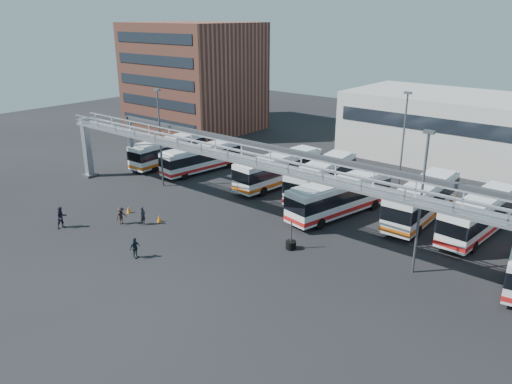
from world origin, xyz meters
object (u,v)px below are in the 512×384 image
Objects in this scene: pedestrian_d at (135,248)px; cone_left at (128,210)px; light_pole_back at (403,138)px; bus_3 at (279,169)px; bus_6 at (422,200)px; light_pole_mid at (421,196)px; pedestrian_b at (61,217)px; pedestrian_c at (121,216)px; light_pole_left at (160,133)px; bus_7 at (480,214)px; bus_5 at (340,196)px; pedestrian_a at (143,216)px; bus_1 at (202,157)px; bus_0 at (168,150)px; tire_stack at (291,244)px; bus_4 at (322,177)px; cone_right at (159,218)px.

cone_left is at bearing 50.41° from pedestrian_d.
bus_3 is at bearing -150.49° from light_pole_back.
light_pole_mid is at bearing -71.73° from bus_6.
pedestrian_c is (3.22, 3.71, -0.18)m from pedestrian_b.
bus_7 is at bearing 15.97° from light_pole_left.
light_pole_mid reaches higher than bus_5.
pedestrian_c is at bearing 113.01° from pedestrian_a.
bus_6 is at bearing 36.06° from cone_left.
bus_1 is at bearing -172.33° from bus_5.
light_pole_left is 15.96× the size of cone_left.
bus_0 reaches higher than cone_left.
bus_5 reaches higher than cone_left.
tire_stack is at bearing -55.50° from pedestrian_b.
light_pole_left is 11.33m from pedestrian_a.
bus_3 is at bearing -13.28° from pedestrian_b.
bus_0 is 6.47× the size of pedestrian_a.
bus_3 reaches higher than tire_stack.
bus_4 reaches higher than bus_5.
light_pole_back is 32.62m from pedestrian_b.
bus_5 is 7.13m from bus_6.
bus_3 is (-10.69, -6.05, -3.86)m from light_pole_back.
bus_3 is at bearing -179.45° from bus_6.
bus_5 is at bearing 38.08° from cone_left.
light_pole_back is 6.23× the size of pedestrian_a.
light_pole_mid is 20.80m from pedestrian_d.
pedestrian_d reaches higher than pedestrian_c.
bus_6 reaches higher than bus_4.
bus_5 is 19.29m from pedestrian_c.
bus_0 is 16.51× the size of cone_right.
cone_right is (12.94, -12.35, -1.44)m from bus_0.
bus_6 is at bearing 65.60° from tire_stack.
tire_stack is (19.66, -9.70, -1.30)m from bus_1.
bus_4 is 10.33m from bus_6.
cone_right is (-2.12, -14.51, -1.55)m from bus_3.
bus_0 is 30.49m from bus_6.
bus_5 is at bearing -57.18° from pedestrian_a.
bus_3 is at bearing 17.29° from bus_1.
pedestrian_d is at bearing -105.30° from bus_4.
bus_4 is 15.19m from bus_7.
light_pole_back is at bearing 154.29° from bus_7.
bus_3 is 16.15m from cone_left.
bus_4 is at bearing 64.66° from cone_right.
pedestrian_c is (-4.26, -16.91, -1.09)m from bus_3.
bus_7 is (4.86, -0.03, -0.10)m from bus_6.
pedestrian_b is at bearing 139.61° from pedestrian_c.
cone_right is (-12.81, -20.56, -5.41)m from light_pole_back.
light_pole_left is 4.38× the size of tire_stack.
bus_7 is (15.19, 0.00, -0.06)m from bus_4.
bus_0 is 20.21m from bus_4.
light_pole_left is 17.03m from bus_4.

